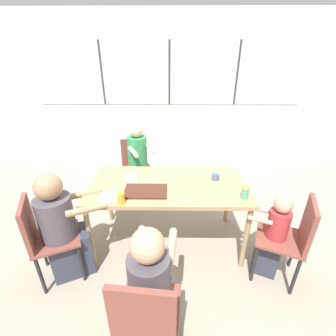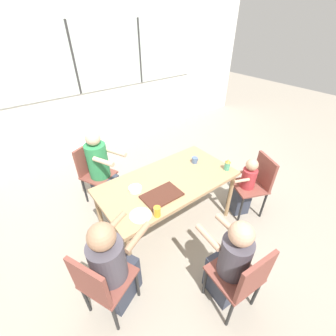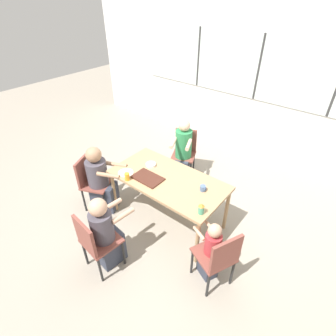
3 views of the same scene
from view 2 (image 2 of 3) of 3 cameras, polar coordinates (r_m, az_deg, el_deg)
name	(u,v)px [view 2 (image 2 of 3)]	position (r m, az deg, el deg)	size (l,w,h in m)	color
ground_plane	(168,224)	(3.17, 0.00, -14.10)	(16.00, 16.00, 0.00)	gray
wall_back_with_windows	(77,78)	(4.57, -22.15, 20.51)	(8.40, 0.08, 2.80)	silver
dining_table	(168,185)	(2.68, 0.00, -4.28)	(1.62, 0.84, 0.77)	tan
chair_for_woman_green_shirt	(93,169)	(3.41, -18.53, -0.22)	(0.53, 0.53, 0.88)	brown
chair_for_man_blue_shirt	(100,283)	(2.20, -16.86, -26.07)	(0.53, 0.53, 0.88)	brown
chair_for_man_teal_shirt	(243,278)	(2.24, 18.60, -24.86)	(0.44, 0.44, 0.88)	brown
chair_for_toddler	(256,181)	(3.24, 21.53, -3.03)	(0.53, 0.53, 0.88)	brown
person_woman_green_shirt	(102,172)	(3.31, -16.50, -0.99)	(0.47, 0.58, 1.15)	#333847
person_man_blue_shirt	(113,268)	(2.27, -13.72, -23.43)	(0.63, 0.51, 1.10)	#333847
person_man_teal_shirt	(229,265)	(2.30, 15.27, -22.58)	(0.33, 0.52, 1.07)	#333847
person_toddler	(244,189)	(3.23, 18.82, -5.00)	(0.38, 0.31, 0.89)	#333847
food_tray_dark	(162,195)	(2.43, -1.60, -6.98)	(0.42, 0.27, 0.02)	#472319
coffee_mug	(195,160)	(2.95, 6.83, 2.03)	(0.08, 0.08, 0.08)	slate
sippy_cup	(227,165)	(2.87, 14.85, 0.84)	(0.07, 0.07, 0.15)	#4CA57F
juice_glass	(157,212)	(2.20, -2.78, -10.98)	(0.07, 0.07, 0.11)	gold
bowl_white_shallow	(135,189)	(2.52, -8.33, -5.27)	(0.15, 0.15, 0.04)	white
plate_tortillas	(141,215)	(2.24, -7.00, -11.87)	(0.22, 0.22, 0.01)	beige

